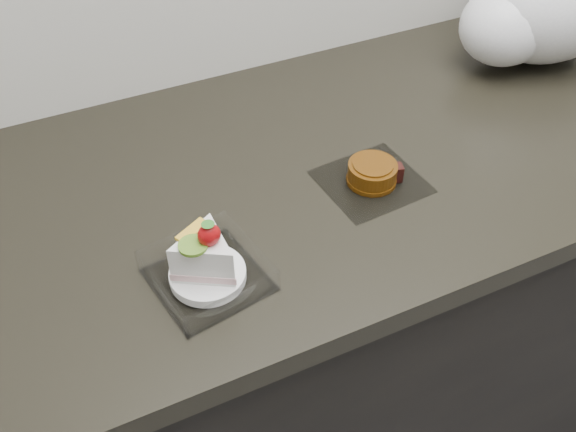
% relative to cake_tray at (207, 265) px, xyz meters
% --- Properties ---
extents(counter, '(2.04, 0.64, 0.90)m').
position_rel_cake_tray_xyz_m(counter, '(0.40, 0.16, -0.48)').
color(counter, black).
rests_on(counter, ground).
extents(cake_tray, '(0.16, 0.16, 0.11)m').
position_rel_cake_tray_xyz_m(cake_tray, '(0.00, 0.00, 0.00)').
color(cake_tray, white).
rests_on(cake_tray, counter).
extents(mooncake_wrap, '(0.16, 0.15, 0.04)m').
position_rel_cake_tray_xyz_m(mooncake_wrap, '(0.30, 0.08, -0.01)').
color(mooncake_wrap, white).
rests_on(mooncake_wrap, counter).
extents(plastic_bag, '(0.39, 0.30, 0.28)m').
position_rel_cake_tray_xyz_m(plastic_bag, '(0.77, 0.28, 0.08)').
color(plastic_bag, white).
rests_on(plastic_bag, counter).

